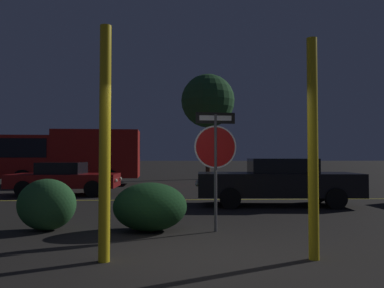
{
  "coord_description": "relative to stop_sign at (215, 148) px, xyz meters",
  "views": [
    {
      "loc": [
        -0.36,
        -5.38,
        1.47
      ],
      "look_at": [
        0.08,
        4.41,
        1.81
      ],
      "focal_mm": 35.0,
      "sensor_mm": 36.0,
      "label": 1
    }
  ],
  "objects": [
    {
      "name": "ground_plane",
      "position": [
        -0.43,
        -1.97,
        -1.64
      ],
      "size": [
        260.0,
        260.0,
        0.0
      ],
      "primitive_type": "plane",
      "color": "black"
    },
    {
      "name": "road_center_stripe",
      "position": [
        -0.43,
        5.45,
        -1.64
      ],
      "size": [
        36.04,
        0.12,
        0.01
      ],
      "primitive_type": "cube",
      "color": "gold",
      "rests_on": "ground_plane"
    },
    {
      "name": "stop_sign",
      "position": [
        0.0,
        0.0,
        0.0
      ],
      "size": [
        0.85,
        0.1,
        2.35
      ],
      "rotation": [
        0.0,
        0.0,
        0.1
      ],
      "color": "#4C4C51",
      "rests_on": "ground_plane"
    },
    {
      "name": "yellow_pole_left",
      "position": [
        -1.79,
        -2.02,
        0.03
      ],
      "size": [
        0.16,
        0.16,
        3.35
      ],
      "primitive_type": "cylinder",
      "color": "yellow",
      "rests_on": "ground_plane"
    },
    {
      "name": "yellow_pole_right",
      "position": [
        1.19,
        -2.05,
        -0.04
      ],
      "size": [
        0.15,
        0.15,
        3.2
      ],
      "primitive_type": "cylinder",
      "color": "yellow",
      "rests_on": "ground_plane"
    },
    {
      "name": "hedge_bush_1",
      "position": [
        -3.36,
        0.27,
        -1.13
      ],
      "size": [
        1.15,
        0.83,
        1.03
      ],
      "primitive_type": "ellipsoid",
      "color": "#285B2D",
      "rests_on": "ground_plane"
    },
    {
      "name": "hedge_bush_2",
      "position": [
        -1.29,
        0.13,
        -1.17
      ],
      "size": [
        1.46,
        1.2,
        0.96
      ],
      "primitive_type": "ellipsoid",
      "color": "#19421E",
      "rests_on": "ground_plane"
    },
    {
      "name": "passing_car_1",
      "position": [
        -5.07,
        7.36,
        -1.0
      ],
      "size": [
        4.11,
        1.98,
        1.25
      ],
      "rotation": [
        0.0,
        0.0,
        -1.57
      ],
      "color": "maroon",
      "rests_on": "ground_plane"
    },
    {
      "name": "passing_car_2",
      "position": [
        2.31,
        3.88,
        -0.92
      ],
      "size": [
        4.95,
        2.08,
        1.42
      ],
      "rotation": [
        0.0,
        0.0,
        1.5
      ],
      "color": "black",
      "rests_on": "ground_plane"
    },
    {
      "name": "delivery_truck",
      "position": [
        -6.29,
        12.37,
        -0.06
      ],
      "size": [
        7.03,
        2.8,
        2.84
      ],
      "rotation": [
        0.0,
        0.0,
        1.62
      ],
      "color": "maroon",
      "rests_on": "ground_plane"
    },
    {
      "name": "tree_0",
      "position": [
        1.38,
        17.29,
        3.52
      ],
      "size": [
        3.54,
        3.54,
        6.96
      ],
      "color": "#422D1E",
      "rests_on": "ground_plane"
    }
  ]
}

